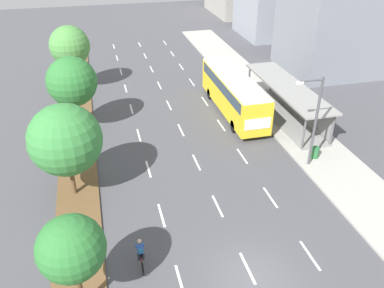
{
  "coord_description": "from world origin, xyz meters",
  "views": [
    {
      "loc": [
        -6.22,
        -12.44,
        15.6
      ],
      "look_at": [
        -0.17,
        11.47,
        1.2
      ],
      "focal_mm": 37.2,
      "sensor_mm": 36.0,
      "label": 1
    }
  ],
  "objects_px": {
    "bus_shelter": "(289,98)",
    "median_tree_second": "(65,140)",
    "bus": "(234,91)",
    "cyclist": "(141,255)",
    "median_tree_fourth": "(70,46)",
    "trash_bin": "(315,152)",
    "streetlight": "(314,117)",
    "median_tree_third": "(72,82)",
    "median_tree_nearest": "(71,249)"
  },
  "relations": [
    {
      "from": "bus",
      "to": "trash_bin",
      "type": "relative_size",
      "value": 13.28
    },
    {
      "from": "cyclist",
      "to": "median_tree_fourth",
      "type": "distance_m",
      "value": 25.06
    },
    {
      "from": "streetlight",
      "to": "bus_shelter",
      "type": "bearing_deg",
      "value": 74.21
    },
    {
      "from": "streetlight",
      "to": "trash_bin",
      "type": "xyz_separation_m",
      "value": [
        1.03,
        0.67,
        -3.31
      ]
    },
    {
      "from": "median_tree_nearest",
      "to": "streetlight",
      "type": "relative_size",
      "value": 0.77
    },
    {
      "from": "median_tree_third",
      "to": "trash_bin",
      "type": "distance_m",
      "value": 19.12
    },
    {
      "from": "median_tree_second",
      "to": "trash_bin",
      "type": "height_order",
      "value": "median_tree_second"
    },
    {
      "from": "bus_shelter",
      "to": "median_tree_fourth",
      "type": "bearing_deg",
      "value": 149.03
    },
    {
      "from": "bus_shelter",
      "to": "median_tree_second",
      "type": "distance_m",
      "value": 19.38
    },
    {
      "from": "median_tree_second",
      "to": "median_tree_third",
      "type": "bearing_deg",
      "value": 87.76
    },
    {
      "from": "bus_shelter",
      "to": "median_tree_fourth",
      "type": "height_order",
      "value": "median_tree_fourth"
    },
    {
      "from": "streetlight",
      "to": "median_tree_fourth",
      "type": "bearing_deg",
      "value": 130.92
    },
    {
      "from": "median_tree_nearest",
      "to": "bus",
      "type": "bearing_deg",
      "value": 53.01
    },
    {
      "from": "bus_shelter",
      "to": "trash_bin",
      "type": "bearing_deg",
      "value": -99.03
    },
    {
      "from": "median_tree_third",
      "to": "streetlight",
      "type": "xyz_separation_m",
      "value": [
        15.56,
        -9.42,
        -0.39
      ]
    },
    {
      "from": "median_tree_third",
      "to": "bus_shelter",
      "type": "bearing_deg",
      "value": -6.32
    },
    {
      "from": "bus",
      "to": "median_tree_second",
      "type": "xyz_separation_m",
      "value": [
        -13.73,
        -8.95,
        1.93
      ]
    },
    {
      "from": "median_tree_nearest",
      "to": "median_tree_fourth",
      "type": "bearing_deg",
      "value": 90.56
    },
    {
      "from": "bus_shelter",
      "to": "median_tree_nearest",
      "type": "distance_m",
      "value": 23.62
    },
    {
      "from": "bus_shelter",
      "to": "median_tree_third",
      "type": "height_order",
      "value": "median_tree_third"
    },
    {
      "from": "cyclist",
      "to": "median_tree_third",
      "type": "height_order",
      "value": "median_tree_third"
    },
    {
      "from": "bus",
      "to": "trash_bin",
      "type": "height_order",
      "value": "bus"
    },
    {
      "from": "median_tree_second",
      "to": "bus_shelter",
      "type": "bearing_deg",
      "value": 20.75
    },
    {
      "from": "cyclist",
      "to": "median_tree_second",
      "type": "bearing_deg",
      "value": 115.26
    },
    {
      "from": "cyclist",
      "to": "median_tree_nearest",
      "type": "distance_m",
      "value": 4.46
    },
    {
      "from": "bus_shelter",
      "to": "streetlight",
      "type": "height_order",
      "value": "streetlight"
    },
    {
      "from": "median_tree_second",
      "to": "trash_bin",
      "type": "xyz_separation_m",
      "value": [
        16.93,
        0.03,
        -3.42
      ]
    },
    {
      "from": "bus_shelter",
      "to": "trash_bin",
      "type": "relative_size",
      "value": 14.09
    },
    {
      "from": "bus",
      "to": "median_tree_nearest",
      "type": "relative_size",
      "value": 2.26
    },
    {
      "from": "median_tree_nearest",
      "to": "median_tree_fourth",
      "type": "relative_size",
      "value": 0.78
    },
    {
      "from": "median_tree_second",
      "to": "median_tree_fourth",
      "type": "height_order",
      "value": "median_tree_fourth"
    },
    {
      "from": "median_tree_third",
      "to": "trash_bin",
      "type": "xyz_separation_m",
      "value": [
        16.59,
        -8.76,
        -3.7
      ]
    },
    {
      "from": "median_tree_nearest",
      "to": "streetlight",
      "type": "xyz_separation_m",
      "value": [
        15.53,
        8.14,
        0.25
      ]
    },
    {
      "from": "median_tree_fourth",
      "to": "streetlight",
      "type": "height_order",
      "value": "streetlight"
    },
    {
      "from": "bus_shelter",
      "to": "median_tree_fourth",
      "type": "relative_size",
      "value": 1.88
    },
    {
      "from": "bus",
      "to": "median_tree_nearest",
      "type": "bearing_deg",
      "value": -126.99
    },
    {
      "from": "median_tree_fourth",
      "to": "bus_shelter",
      "type": "bearing_deg",
      "value": -30.97
    },
    {
      "from": "median_tree_fourth",
      "to": "trash_bin",
      "type": "bearing_deg",
      "value": -46.21
    },
    {
      "from": "cyclist",
      "to": "median_tree_third",
      "type": "xyz_separation_m",
      "value": [
        -2.96,
        15.78,
        3.49
      ]
    },
    {
      "from": "median_tree_second",
      "to": "bus",
      "type": "bearing_deg",
      "value": 33.09
    },
    {
      "from": "bus_shelter",
      "to": "median_tree_second",
      "type": "height_order",
      "value": "median_tree_second"
    },
    {
      "from": "median_tree_third",
      "to": "trash_bin",
      "type": "bearing_deg",
      "value": -27.82
    },
    {
      "from": "cyclist",
      "to": "bus_shelter",
      "type": "bearing_deg",
      "value": 43.21
    },
    {
      "from": "bus",
      "to": "cyclist",
      "type": "xyz_separation_m",
      "value": [
        -10.43,
        -15.95,
        -1.28
      ]
    },
    {
      "from": "bus_shelter",
      "to": "median_tree_second",
      "type": "relative_size",
      "value": 1.97
    },
    {
      "from": "median_tree_second",
      "to": "cyclist",
      "type": "bearing_deg",
      "value": -64.74
    },
    {
      "from": "bus_shelter",
      "to": "median_tree_third",
      "type": "bearing_deg",
      "value": 173.68
    },
    {
      "from": "bus",
      "to": "streetlight",
      "type": "relative_size",
      "value": 1.74
    },
    {
      "from": "median_tree_nearest",
      "to": "trash_bin",
      "type": "distance_m",
      "value": 19.01
    },
    {
      "from": "bus",
      "to": "median_tree_third",
      "type": "xyz_separation_m",
      "value": [
        -13.39,
        -0.16,
        2.21
      ]
    }
  ]
}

